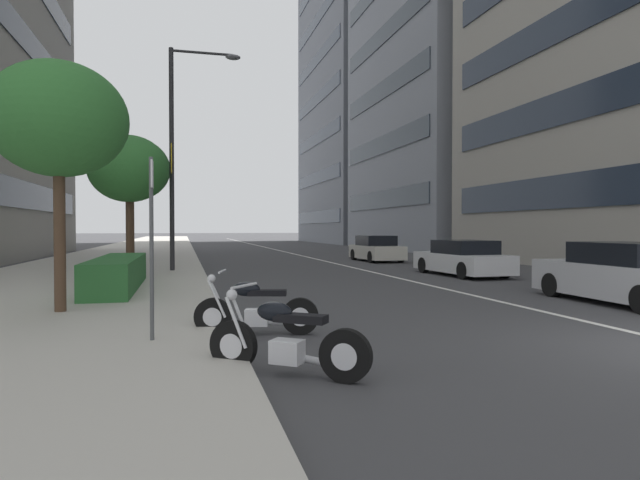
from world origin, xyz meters
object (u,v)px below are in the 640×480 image
(parking_sign_by_curb, at_px, (152,231))
(street_tree_mid_sidewalk, at_px, (132,169))
(motorcycle_far_end_row, at_px, (255,310))
(street_lamp_with_banners, at_px, (182,139))
(car_approaching_light, at_px, (376,249))
(street_tree_near_plaza_corner, at_px, (58,120))
(car_far_down_avenue, at_px, (624,275))
(car_mid_block_traffic, at_px, (462,259))
(street_tree_far_plaza, at_px, (128,169))
(motorcycle_nearest_camera, at_px, (285,342))

(parking_sign_by_curb, bearing_deg, street_tree_mid_sidewalk, 5.76)
(motorcycle_far_end_row, height_order, street_lamp_with_banners, street_lamp_with_banners)
(parking_sign_by_curb, bearing_deg, car_approaching_light, -28.76)
(street_lamp_with_banners, distance_m, street_tree_near_plaza_corner, 10.63)
(car_far_down_avenue, xyz_separation_m, car_mid_block_traffic, (7.87, -0.13, -0.05))
(car_approaching_light, relative_size, street_tree_near_plaza_corner, 0.85)
(car_approaching_light, bearing_deg, street_tree_far_plaza, 117.99)
(motorcycle_far_end_row, height_order, car_approaching_light, car_approaching_light)
(car_mid_block_traffic, xyz_separation_m, street_lamp_with_banners, (3.37, 10.31, 4.66))
(parking_sign_by_curb, bearing_deg, car_far_down_avenue, -77.56)
(car_far_down_avenue, xyz_separation_m, parking_sign_by_curb, (-2.34, 10.59, 1.07))
(car_far_down_avenue, distance_m, street_tree_near_plaza_corner, 12.95)
(car_approaching_light, height_order, street_tree_mid_sidewalk, street_tree_mid_sidewalk)
(car_approaching_light, distance_m, street_tree_mid_sidewalk, 13.33)
(motorcycle_far_end_row, height_order, car_mid_block_traffic, car_mid_block_traffic)
(parking_sign_by_curb, bearing_deg, street_tree_near_plaza_corner, 30.16)
(street_tree_far_plaza, bearing_deg, motorcycle_far_end_row, -165.36)
(parking_sign_by_curb, distance_m, street_lamp_with_banners, 14.03)
(motorcycle_nearest_camera, bearing_deg, motorcycle_far_end_row, -53.27)
(street_lamp_with_banners, bearing_deg, motorcycle_nearest_camera, -175.46)
(street_tree_mid_sidewalk, bearing_deg, car_mid_block_traffic, -127.71)
(car_mid_block_traffic, bearing_deg, parking_sign_by_curb, 131.27)
(car_far_down_avenue, xyz_separation_m, car_approaching_light, (17.06, -0.05, -0.03))
(car_mid_block_traffic, relative_size, street_tree_far_plaza, 0.91)
(motorcycle_far_end_row, height_order, street_tree_near_plaza_corner, street_tree_near_plaza_corner)
(car_mid_block_traffic, distance_m, street_tree_mid_sidewalk, 16.63)
(parking_sign_by_curb, relative_size, street_tree_mid_sidewalk, 0.43)
(motorcycle_nearest_camera, height_order, car_mid_block_traffic, car_mid_block_traffic)
(motorcycle_far_end_row, relative_size, street_tree_near_plaza_corner, 0.42)
(car_mid_block_traffic, relative_size, street_tree_mid_sidewalk, 0.74)
(car_approaching_light, bearing_deg, car_mid_block_traffic, 179.26)
(car_approaching_light, bearing_deg, motorcycle_far_end_row, 152.93)
(parking_sign_by_curb, height_order, street_tree_mid_sidewalk, street_tree_mid_sidewalk)
(motorcycle_nearest_camera, bearing_deg, car_far_down_avenue, -118.87)
(parking_sign_by_curb, relative_size, street_tree_far_plaza, 0.53)
(street_tree_near_plaza_corner, bearing_deg, parking_sign_by_curb, -149.84)
(car_approaching_light, height_order, street_tree_far_plaza, street_tree_far_plaza)
(car_far_down_avenue, xyz_separation_m, street_lamp_with_banners, (11.23, 10.18, 4.60))
(street_tree_far_plaza, xyz_separation_m, street_tree_mid_sidewalk, (7.45, 0.54, 0.77))
(street_lamp_with_banners, bearing_deg, parking_sign_by_curb, 178.24)
(street_tree_near_plaza_corner, distance_m, street_tree_mid_sidewalk, 16.79)
(car_mid_block_traffic, bearing_deg, street_lamp_with_banners, 69.60)
(car_mid_block_traffic, xyz_separation_m, street_tree_mid_sidewalk, (9.86, 12.75, 4.10))
(car_approaching_light, height_order, street_lamp_with_banners, street_lamp_with_banners)
(motorcycle_nearest_camera, distance_m, street_tree_mid_sidewalk, 22.63)
(car_mid_block_traffic, distance_m, street_tree_far_plaza, 12.88)
(car_mid_block_traffic, relative_size, street_lamp_with_banners, 0.53)
(car_far_down_avenue, height_order, car_mid_block_traffic, car_far_down_avenue)
(street_lamp_with_banners, bearing_deg, motorcycle_far_end_row, -174.67)
(car_approaching_light, bearing_deg, street_lamp_with_banners, 118.45)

